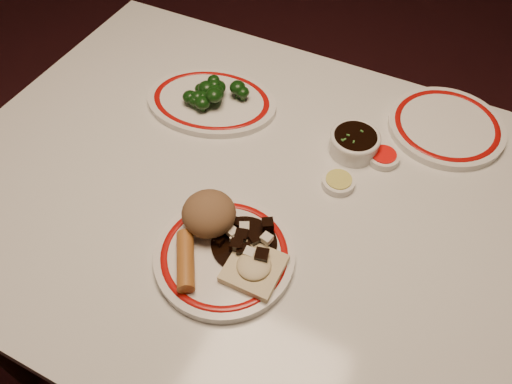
% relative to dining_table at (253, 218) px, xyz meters
% --- Properties ---
extents(ground, '(7.00, 7.00, 0.00)m').
position_rel_dining_table_xyz_m(ground, '(0.00, 0.00, -0.66)').
color(ground, black).
rests_on(ground, ground).
extents(dining_table, '(1.20, 0.90, 0.75)m').
position_rel_dining_table_xyz_m(dining_table, '(0.00, 0.00, 0.00)').
color(dining_table, silver).
rests_on(dining_table, ground).
extents(main_plate, '(0.30, 0.30, 0.02)m').
position_rel_dining_table_xyz_m(main_plate, '(0.03, -0.16, 0.10)').
color(main_plate, white).
rests_on(main_plate, dining_table).
extents(rice_mound, '(0.09, 0.09, 0.07)m').
position_rel_dining_table_xyz_m(rice_mound, '(-0.02, -0.12, 0.14)').
color(rice_mound, brown).
rests_on(rice_mound, main_plate).
extents(spring_roll, '(0.08, 0.11, 0.03)m').
position_rel_dining_table_xyz_m(spring_roll, '(-0.02, -0.20, 0.12)').
color(spring_roll, '#B56D2C').
rests_on(spring_roll, main_plate).
extents(fried_wonton, '(0.09, 0.09, 0.02)m').
position_rel_dining_table_xyz_m(fried_wonton, '(0.09, -0.16, 0.12)').
color(fried_wonton, beige).
rests_on(fried_wonton, main_plate).
extents(stirfry_heap, '(0.11, 0.11, 0.03)m').
position_rel_dining_table_xyz_m(stirfry_heap, '(0.05, -0.12, 0.12)').
color(stirfry_heap, black).
rests_on(stirfry_heap, main_plate).
extents(broccoli_plate, '(0.33, 0.30, 0.02)m').
position_rel_dining_table_xyz_m(broccoli_plate, '(-0.19, 0.18, 0.10)').
color(broccoli_plate, white).
rests_on(broccoli_plate, dining_table).
extents(broccoli_pile, '(0.13, 0.11, 0.05)m').
position_rel_dining_table_xyz_m(broccoli_pile, '(-0.19, 0.17, 0.13)').
color(broccoli_pile, '#23471C').
rests_on(broccoli_pile, broccoli_plate).
extents(soy_bowl, '(0.10, 0.10, 0.04)m').
position_rel_dining_table_xyz_m(soy_bowl, '(0.14, 0.19, 0.11)').
color(soy_bowl, white).
rests_on(soy_bowl, dining_table).
extents(sweet_sour_dish, '(0.06, 0.06, 0.02)m').
position_rel_dining_table_xyz_m(sweet_sour_dish, '(0.20, 0.19, 0.10)').
color(sweet_sour_dish, white).
rests_on(sweet_sour_dish, dining_table).
extents(mustard_dish, '(0.06, 0.06, 0.02)m').
position_rel_dining_table_xyz_m(mustard_dish, '(0.14, 0.09, 0.10)').
color(mustard_dish, white).
rests_on(mustard_dish, dining_table).
extents(far_plate, '(0.24, 0.24, 0.02)m').
position_rel_dining_table_xyz_m(far_plate, '(0.29, 0.33, 0.10)').
color(far_plate, white).
rests_on(far_plate, dining_table).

